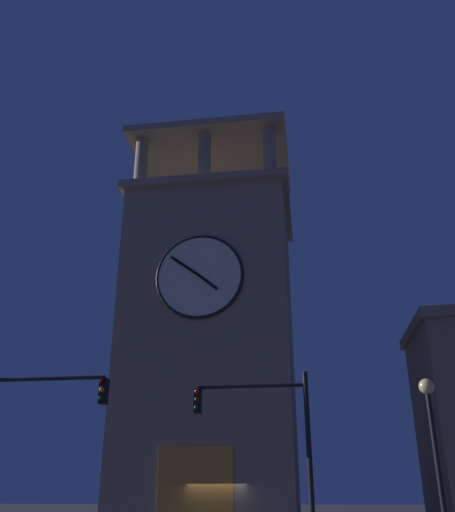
# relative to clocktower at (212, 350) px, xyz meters

# --- Properties ---
(clocktower) EXTENTS (8.90, 8.27, 23.76)m
(clocktower) POSITION_rel_clocktower_xyz_m (0.00, 0.00, 0.00)
(clocktower) COLOR gray
(clocktower) RESTS_ON ground_plane
(traffic_signal_near) EXTENTS (4.09, 0.41, 5.69)m
(traffic_signal_near) POSITION_rel_clocktower_xyz_m (3.72, 12.30, -5.23)
(traffic_signal_near) COLOR black
(traffic_signal_near) RESTS_ON ground_plane
(traffic_signal_mid) EXTENTS (3.60, 0.41, 5.65)m
(traffic_signal_mid) POSITION_rel_clocktower_xyz_m (-3.65, 10.74, -5.32)
(traffic_signal_mid) COLOR black
(traffic_signal_mid) RESTS_ON ground_plane
(street_lamp) EXTENTS (0.44, 0.44, 5.17)m
(street_lamp) POSITION_rel_clocktower_xyz_m (-8.24, 11.67, -5.49)
(street_lamp) COLOR black
(street_lamp) RESTS_ON ground_plane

